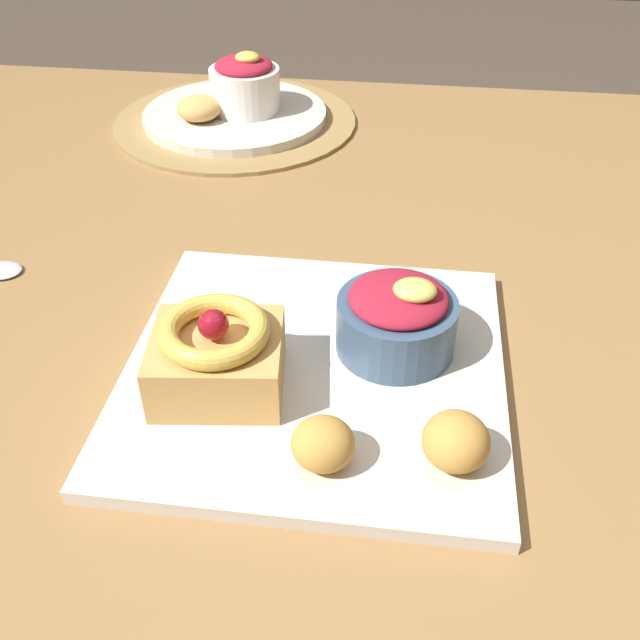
{
  "coord_description": "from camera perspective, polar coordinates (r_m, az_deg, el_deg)",
  "views": [
    {
      "loc": [
        -0.0,
        -0.61,
        1.12
      ],
      "look_at": [
        -0.06,
        -0.16,
        0.77
      ],
      "focal_mm": 41.05,
      "sensor_mm": 36.0,
      "label": 1
    }
  ],
  "objects": [
    {
      "name": "fritter_middle",
      "position": [
        0.49,
        10.7,
        -9.28
      ],
      "size": [
        0.05,
        0.05,
        0.04
      ],
      "primitive_type": "ellipsoid",
      "color": "gold",
      "rests_on": "front_plate"
    },
    {
      "name": "back_plate",
      "position": [
        1.01,
        -6.55,
        15.6
      ],
      "size": [
        0.24,
        0.24,
        0.01
      ],
      "primitive_type": "cylinder",
      "color": "silver",
      "rests_on": "woven_placemat"
    },
    {
      "name": "back_ramekin",
      "position": [
        0.99,
        -5.8,
        17.82
      ],
      "size": [
        0.09,
        0.09,
        0.08
      ],
      "color": "white",
      "rests_on": "back_plate"
    },
    {
      "name": "front_plate",
      "position": [
        0.57,
        -0.26,
        -3.9
      ],
      "size": [
        0.29,
        0.29,
        0.01
      ],
      "primitive_type": "cube",
      "color": "silver",
      "rests_on": "dining_table"
    },
    {
      "name": "cake_slice",
      "position": [
        0.54,
        -7.9,
        -2.75
      ],
      "size": [
        0.1,
        0.09,
        0.07
      ],
      "rotation": [
        0.0,
        0.0,
        0.12
      ],
      "color": "tan",
      "rests_on": "front_plate"
    },
    {
      "name": "woven_placemat",
      "position": [
        1.01,
        -6.52,
        15.15
      ],
      "size": [
        0.32,
        0.32,
        0.0
      ],
      "primitive_type": "cylinder",
      "color": "#997A47",
      "rests_on": "dining_table"
    },
    {
      "name": "dining_table",
      "position": [
        0.77,
        6.07,
        -0.22
      ],
      "size": [
        1.59,
        0.94,
        0.73
      ],
      "color": "olive",
      "rests_on": "ground_plane"
    },
    {
      "name": "berry_ramekin",
      "position": [
        0.57,
        6.62,
        0.09
      ],
      "size": [
        0.09,
        0.09,
        0.07
      ],
      "color": "#3D5675",
      "rests_on": "front_plate"
    },
    {
      "name": "back_pastry",
      "position": [
        0.98,
        -9.33,
        15.97
      ],
      "size": [
        0.06,
        0.06,
        0.03
      ],
      "primitive_type": "ellipsoid",
      "color": "tan",
      "rests_on": "back_plate"
    },
    {
      "name": "fritter_front",
      "position": [
        0.49,
        0.39,
        -9.65
      ],
      "size": [
        0.04,
        0.04,
        0.04
      ],
      "primitive_type": "ellipsoid",
      "color": "gold",
      "rests_on": "front_plate"
    }
  ]
}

